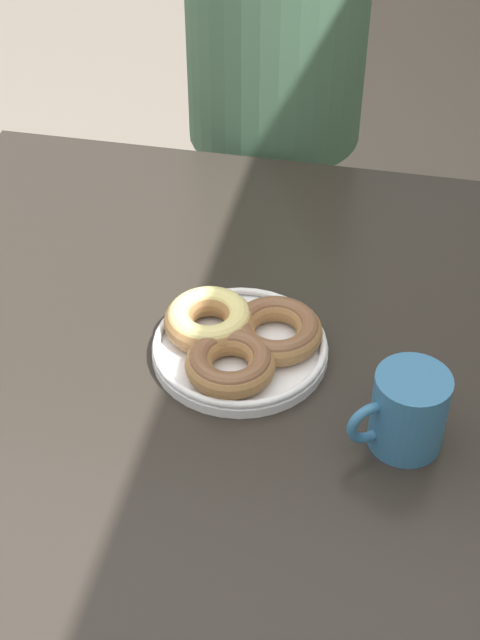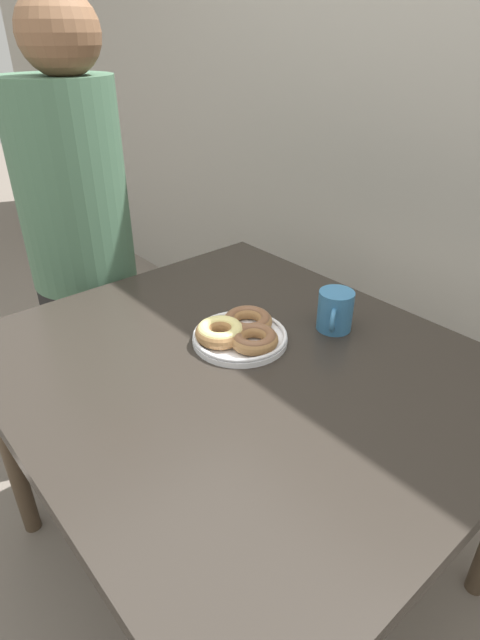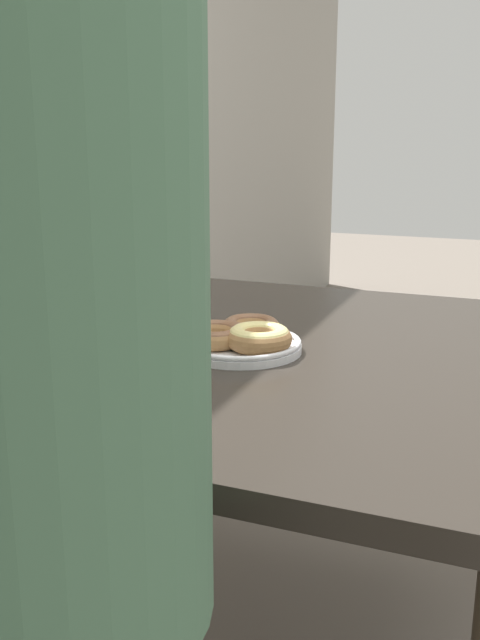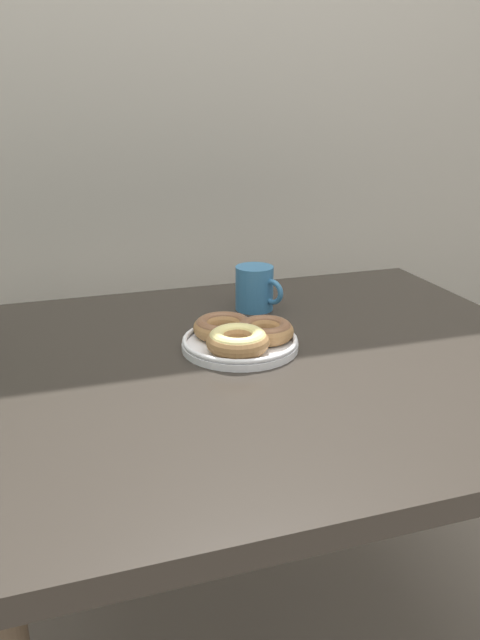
{
  "view_description": "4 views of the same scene",
  "coord_description": "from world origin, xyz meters",
  "views": [
    {
      "loc": [
        0.77,
        0.37,
        1.51
      ],
      "look_at": [
        -0.07,
        0.19,
        0.77
      ],
      "focal_mm": 50.0,
      "sensor_mm": 36.0,
      "label": 1
    },
    {
      "loc": [
        0.71,
        -0.47,
        1.36
      ],
      "look_at": [
        -0.07,
        0.19,
        0.77
      ],
      "focal_mm": 28.0,
      "sensor_mm": 36.0,
      "label": 2
    },
    {
      "loc": [
        -1.25,
        -0.29,
        1.09
      ],
      "look_at": [
        -0.07,
        0.19,
        0.77
      ],
      "focal_mm": 40.0,
      "sensor_mm": 36.0,
      "label": 3
    },
    {
      "loc": [
        -0.42,
        -0.89,
        1.18
      ],
      "look_at": [
        -0.07,
        0.19,
        0.77
      ],
      "focal_mm": 35.0,
      "sensor_mm": 36.0,
      "label": 4
    }
  ],
  "objects": [
    {
      "name": "coffee_mug",
      "position": [
        0.04,
        0.41,
        0.76
      ],
      "size": [
        0.09,
        0.11,
        0.1
      ],
      "color": "teal",
      "rests_on": "dining_table"
    },
    {
      "name": "donut_plate",
      "position": [
        -0.06,
        0.19,
        0.73
      ],
      "size": [
        0.23,
        0.25,
        0.06
      ],
      "color": "white",
      "rests_on": "dining_table"
    },
    {
      "name": "person_figure",
      "position": [
        -0.77,
        0.12,
        0.79
      ],
      "size": [
        0.38,
        0.33,
        1.46
      ],
      "color": "black",
      "rests_on": "ground_plane"
    },
    {
      "name": "dining_table",
      "position": [
        0.0,
        0.14,
        0.64
      ],
      "size": [
        1.13,
        0.99,
        0.71
      ],
      "color": "#28231E",
      "rests_on": "ground_plane"
    }
  ]
}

